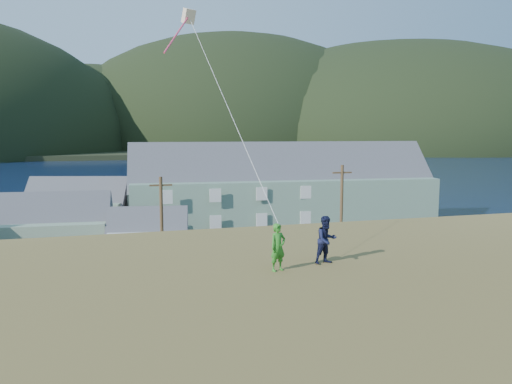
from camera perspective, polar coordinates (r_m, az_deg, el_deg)
ground at (r=36.45m, az=-6.87°, el=-11.53°), size 900.00×900.00×0.00m
grass_strip at (r=34.56m, az=-6.36°, el=-12.49°), size 110.00×8.00×0.10m
waterfront_lot at (r=52.72m, az=-9.64°, el=-5.69°), size 72.00×36.00×0.12m
wharf at (r=75.04m, az=-16.01°, el=-1.78°), size 26.00×14.00×0.90m
far_shore at (r=364.39m, az=-14.67°, el=5.11°), size 900.00×320.00×2.00m
far_hills at (r=316.34m, az=-8.06°, el=5.20°), size 760.00×265.00×143.00m
lodge at (r=58.87m, az=3.05°, el=0.37°), size 35.82×12.26×12.39m
shed_palegreen_near at (r=49.45m, az=-21.93°, el=-3.83°), size 10.28×6.92×7.17m
shed_white at (r=46.17m, az=-12.24°, el=-4.85°), size 7.77×5.75×5.67m
shed_palegreen_far at (r=60.88m, az=-19.70°, el=-1.57°), size 12.59×9.03×7.66m
utility_poles at (r=36.53m, az=-10.73°, el=-4.45°), size 28.69×0.24×8.79m
parked_cars at (r=56.54m, az=-18.40°, el=-4.27°), size 23.38×12.06×1.53m
kite_flyer_green at (r=15.64m, az=2.52°, el=-6.33°), size 0.64×0.52×1.50m
kite_flyer_navy at (r=16.61m, az=8.04°, el=-5.44°), size 0.89×0.76×1.59m
kite_rig at (r=20.34m, az=-7.77°, el=18.75°), size 1.59×3.07×9.34m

